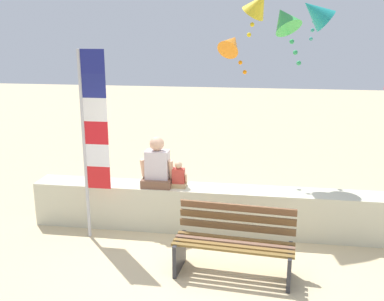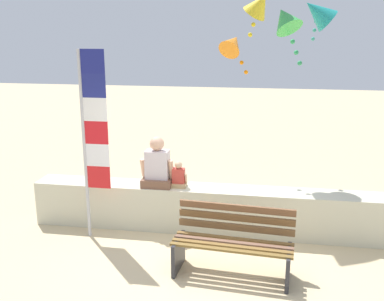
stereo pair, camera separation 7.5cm
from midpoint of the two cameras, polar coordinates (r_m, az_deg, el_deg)
name	(u,v)px [view 1 (the left image)]	position (r m, az deg, el deg)	size (l,w,h in m)	color
ground_plane	(208,262)	(6.43, 1.68, -14.03)	(40.00, 40.00, 0.00)	#CFB88B
seawall_ledge	(216,209)	(7.21, 2.73, -7.52)	(5.93, 0.51, 0.72)	beige
park_bench	(234,244)	(6.01, 5.05, -11.82)	(1.61, 0.74, 0.88)	brown
person_adult	(157,167)	(7.10, -4.76, -2.11)	(0.53, 0.39, 0.81)	brown
person_child	(179,177)	(7.08, -2.03, -3.40)	(0.28, 0.20, 0.42)	tan
flag_banner	(91,131)	(6.75, -13.05, 2.39)	(0.40, 0.05, 2.88)	#B7B7BC
kite_yellow	(258,5)	(8.71, 8.23, 17.97)	(0.76, 0.71, 0.88)	yellow
kite_teal	(316,12)	(9.90, 15.31, 16.69)	(0.84, 0.64, 0.97)	teal
kite_green	(285,20)	(7.68, 11.48, 16.08)	(0.73, 0.74, 1.05)	green
kite_orange	(232,44)	(8.98, 4.85, 13.43)	(0.63, 0.70, 0.88)	orange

